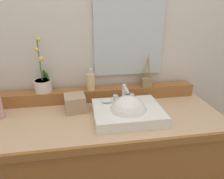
% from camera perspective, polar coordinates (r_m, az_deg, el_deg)
% --- Properties ---
extents(wall_back, '(3.22, 0.20, 2.78)m').
position_cam_1_polar(wall_back, '(1.55, -4.98, 17.46)').
color(wall_back, beige).
rests_on(wall_back, ground).
extents(vanity_cabinet, '(1.51, 0.61, 0.88)m').
position_cam_1_polar(vanity_cabinet, '(1.57, -2.45, -21.15)').
color(vanity_cabinet, '#965B2C').
rests_on(vanity_cabinet, ground).
extents(back_ledge, '(1.43, 0.10, 0.09)m').
position_cam_1_polar(back_ledge, '(1.50, -3.86, -1.26)').
color(back_ledge, '#965B2C').
rests_on(back_ledge, vanity_cabinet).
extents(sink_basin, '(0.42, 0.33, 0.27)m').
position_cam_1_polar(sink_basin, '(1.27, 4.41, -6.56)').
color(sink_basin, white).
rests_on(sink_basin, vanity_cabinet).
extents(soap_bar, '(0.07, 0.04, 0.02)m').
position_cam_1_polar(soap_bar, '(1.32, -1.38, -3.18)').
color(soap_bar, silver).
rests_on(soap_bar, sink_basin).
extents(potted_plant, '(0.12, 0.12, 0.37)m').
position_cam_1_polar(potted_plant, '(1.49, -18.58, 1.80)').
color(potted_plant, silver).
rests_on(potted_plant, back_ledge).
extents(soap_dispenser, '(0.06, 0.06, 0.15)m').
position_cam_1_polar(soap_dispenser, '(1.45, -5.86, 2.36)').
color(soap_dispenser, beige).
rests_on(soap_dispenser, back_ledge).
extents(reed_diffuser, '(0.08, 0.08, 0.25)m').
position_cam_1_polar(reed_diffuser, '(1.53, 9.47, 2.18)').
color(reed_diffuser, olive).
rests_on(reed_diffuser, back_ledge).
extents(tissue_box, '(0.14, 0.14, 0.11)m').
position_cam_1_polar(tissue_box, '(1.36, -10.21, -3.71)').
color(tissue_box, tan).
rests_on(tissue_box, vanity_cabinet).
extents(mirror, '(0.49, 0.02, 0.53)m').
position_cam_1_polar(mirror, '(1.49, 4.67, 14.20)').
color(mirror, silver).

